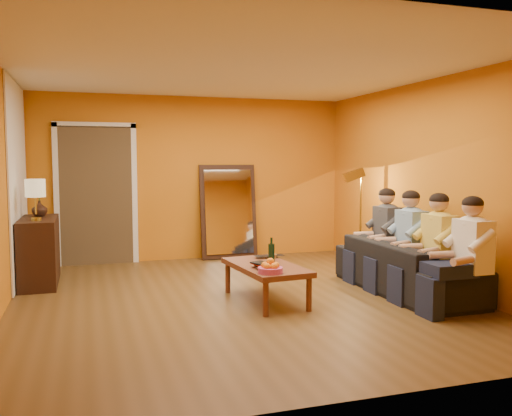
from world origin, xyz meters
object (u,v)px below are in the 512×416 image
object	(u,v)px
floor_lamp	(361,221)
wine_bottle	(271,251)
coffee_table	(266,283)
vase	(40,208)
tumbler	(272,258)
sideboard	(39,251)
sofa	(406,267)
person_far_right	(387,235)
person_mid_right	(411,240)
mirror_frame	(228,211)
dog	(383,265)
laptop	(271,257)
table_lamp	(36,200)
person_mid_left	(439,247)
person_far_left	(472,255)

from	to	relation	value
floor_lamp	wine_bottle	xyz separation A→B (m)	(-1.79, -1.27, -0.14)
coffee_table	vase	size ratio (longest dim) A/B	5.87
coffee_table	tumbler	xyz separation A→B (m)	(0.12, 0.12, 0.26)
sideboard	floor_lamp	size ratio (longest dim) A/B	0.82
sofa	person_far_right	size ratio (longest dim) A/B	1.75
wine_bottle	person_mid_right	bearing A→B (deg)	1.32
mirror_frame	person_far_right	distance (m)	2.75
sideboard	dog	world-z (taller)	sideboard
mirror_frame	laptop	distance (m)	2.47
table_lamp	tumbler	world-z (taller)	table_lamp
mirror_frame	sofa	bearing A→B (deg)	-63.44
floor_lamp	person_mid_left	world-z (taller)	floor_lamp
sideboard	person_far_right	world-z (taller)	person_far_right
person_mid_right	laptop	world-z (taller)	person_mid_right
person_far_right	vase	world-z (taller)	person_far_right
person_mid_left	floor_lamp	bearing A→B (deg)	90.97
sofa	vase	world-z (taller)	vase
person_mid_right	sideboard	bearing A→B (deg)	158.51
tumbler	person_mid_right	bearing A→B (deg)	-4.17
floor_lamp	dog	world-z (taller)	floor_lamp
person_mid_left	person_mid_right	xyz separation A→B (m)	(0.00, 0.55, 0.00)
sideboard	floor_lamp	xyz separation A→B (m)	(4.34, -0.49, 0.29)
sideboard	dog	xyz separation A→B (m)	(4.07, -1.58, -0.13)
sideboard	tumbler	world-z (taller)	sideboard
coffee_table	person_far_left	bearing A→B (deg)	-36.54
wine_bottle	vase	bearing A→B (deg)	141.66
coffee_table	person_mid_right	xyz separation A→B (m)	(1.87, -0.01, 0.40)
dog	person_mid_left	distance (m)	0.81
laptop	vase	world-z (taller)	vase
laptop	vase	size ratio (longest dim) A/B	1.73
tumbler	person_far_right	bearing A→B (deg)	13.53
person_mid_left	mirror_frame	bearing A→B (deg)	115.25
table_lamp	floor_lamp	bearing A→B (deg)	-2.56
wine_bottle	tumbler	size ratio (longest dim) A/B	3.08
mirror_frame	person_mid_right	distance (m)	3.22
wine_bottle	sideboard	bearing A→B (deg)	145.29
floor_lamp	laptop	world-z (taller)	floor_lamp
person_far_left	person_mid_left	size ratio (longest dim) A/B	1.00
person_mid_right	laptop	distance (m)	1.74
wine_bottle	tumbler	world-z (taller)	wine_bottle
person_far_left	wine_bottle	bearing A→B (deg)	149.90
person_far_right	wine_bottle	world-z (taller)	person_far_right
table_lamp	person_mid_right	size ratio (longest dim) A/B	0.42
sofa	tumbler	distance (m)	1.65
person_mid_left	person_mid_right	bearing A→B (deg)	90.00
coffee_table	person_mid_left	xyz separation A→B (m)	(1.87, -0.56, 0.40)
laptop	table_lamp	bearing A→B (deg)	158.22
table_lamp	sofa	distance (m)	4.57
mirror_frame	coffee_table	xyz separation A→B (m)	(-0.29, -2.79, -0.55)
sideboard	person_mid_left	distance (m)	4.93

